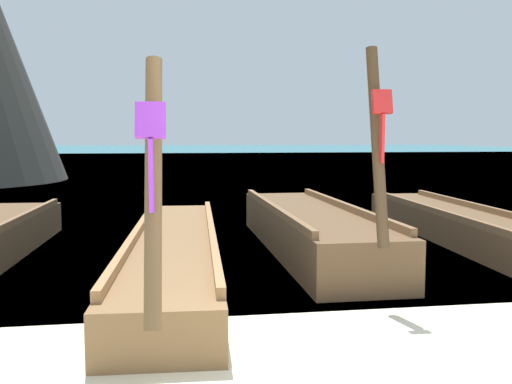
{
  "coord_description": "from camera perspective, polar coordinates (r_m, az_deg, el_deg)",
  "views": [
    {
      "loc": [
        -1.14,
        -2.9,
        1.74
      ],
      "look_at": [
        0.0,
        4.43,
        1.02
      ],
      "focal_mm": 39.6,
      "sensor_mm": 36.0,
      "label": 1
    }
  ],
  "objects": [
    {
      "name": "longtail_boat_turquoise_ribbon",
      "position": [
        9.95,
        20.4,
        -3.34
      ],
      "size": [
        1.42,
        7.48,
        2.54
      ],
      "color": "brown",
      "rests_on": "ground"
    },
    {
      "name": "longtail_boat_red_ribbon",
      "position": [
        8.65,
        5.47,
        -3.82
      ],
      "size": [
        1.21,
        5.71,
        2.69
      ],
      "color": "brown",
      "rests_on": "ground"
    },
    {
      "name": "sea_water",
      "position": [
        65.36,
        -7.88,
        3.99
      ],
      "size": [
        120.0,
        120.0,
        0.0
      ],
      "primitive_type": "plane",
      "color": "#147A89",
      "rests_on": "ground"
    },
    {
      "name": "longtail_boat_violet_ribbon",
      "position": [
        7.44,
        -8.24,
        -6.03
      ],
      "size": [
        1.37,
        6.96,
        2.32
      ],
      "color": "brown",
      "rests_on": "ground"
    }
  ]
}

